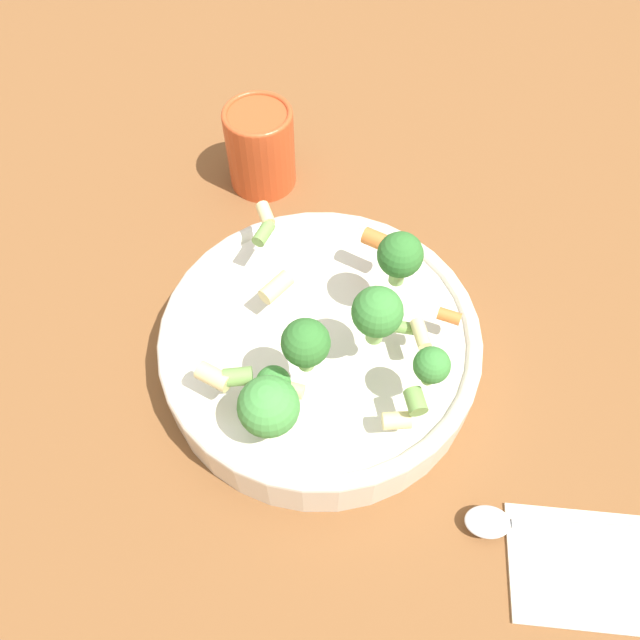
{
  "coord_description": "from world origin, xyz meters",
  "views": [
    {
      "loc": [
        -0.03,
        -0.28,
        0.5
      ],
      "look_at": [
        0.0,
        0.0,
        0.07
      ],
      "focal_mm": 35.0,
      "sensor_mm": 36.0,
      "label": 1
    }
  ],
  "objects": [
    {
      "name": "cup",
      "position": [
        -0.04,
        0.24,
        0.05
      ],
      "size": [
        0.07,
        0.07,
        0.09
      ],
      "color": "#CC4C23",
      "rests_on": "ground_plane"
    },
    {
      "name": "ground_plane",
      "position": [
        0.0,
        0.0,
        0.0
      ],
      "size": [
        3.0,
        3.0,
        0.0
      ],
      "primitive_type": "plane",
      "color": "brown"
    },
    {
      "name": "bowl",
      "position": [
        0.0,
        0.0,
        0.03
      ],
      "size": [
        0.28,
        0.28,
        0.05
      ],
      "color": "silver",
      "rests_on": "ground_plane"
    },
    {
      "name": "spoon",
      "position": [
        0.16,
        -0.17,
        0.01
      ],
      "size": [
        0.2,
        0.05,
        0.01
      ],
      "rotation": [
        0.0,
        0.0,
        9.27
      ],
      "color": "silver",
      "rests_on": "napkin"
    },
    {
      "name": "pasta_salad",
      "position": [
        0.0,
        -0.04,
        0.1
      ],
      "size": [
        0.22,
        0.22,
        0.09
      ],
      "color": "#8CB766",
      "rests_on": "bowl"
    },
    {
      "name": "napkin",
      "position": [
        0.19,
        -0.2,
        0.0
      ],
      "size": [
        0.15,
        0.11,
        0.01
      ],
      "color": "beige",
      "rests_on": "ground_plane"
    }
  ]
}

